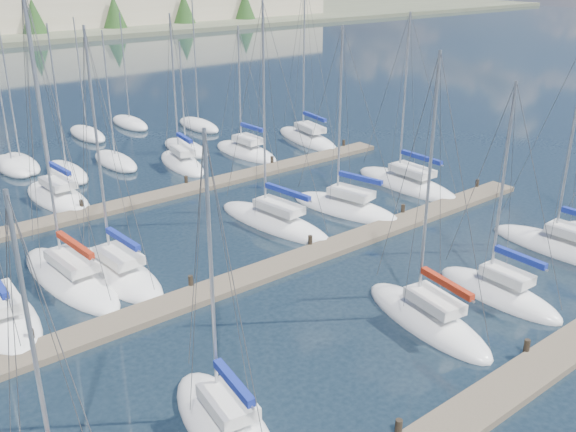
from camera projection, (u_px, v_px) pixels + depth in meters
ground at (8, 122)px, 66.08m from camera, size 400.00×400.00×0.00m
dock_near at (487, 403)px, 24.22m from camera, size 44.00×1.93×1.10m
dock_mid at (264, 272)px, 34.32m from camera, size 44.00×1.93×1.10m
dock_far at (143, 200)px, 44.41m from camera, size 44.00×1.93×1.10m
sailboat_h at (0, 318)px, 29.82m from camera, size 3.59×8.41×13.81m
sailboat_i at (70, 278)px, 33.55m from camera, size 3.26×9.74×15.46m
sailboat_l at (346, 208)px, 42.96m from camera, size 4.39×8.75×12.70m
sailboat_k at (274, 222)px, 40.69m from camera, size 3.60×9.72×14.28m
sailboat_r at (308, 139)px, 59.28m from camera, size 4.27×9.68×15.11m
sailboat_e at (499, 293)px, 32.02m from camera, size 2.40×7.03×11.42m
sailboat_f at (566, 250)px, 36.84m from camera, size 3.00×9.33×13.13m
sailboat_q at (246, 152)px, 55.39m from camera, size 2.89×7.82×11.40m
sailboat_c at (225, 423)px, 23.10m from camera, size 3.52×7.14×11.70m
sailboat_m at (407, 184)px, 47.52m from camera, size 3.26×9.63×13.12m
sailboat_d at (427, 319)px, 29.74m from camera, size 3.66×8.22×13.07m
sailboat_j at (118, 273)px, 34.08m from camera, size 3.20×8.22×13.61m
sailboat_o at (58, 197)px, 44.89m from camera, size 3.34×8.22×15.06m
sailboat_p at (182, 163)px, 52.30m from camera, size 3.61×7.64×12.63m
distant_boats at (15, 164)px, 51.74m from camera, size 36.93×20.75×13.30m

